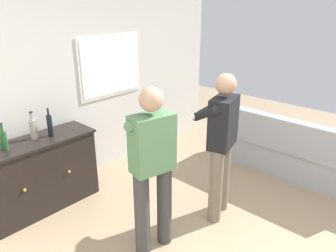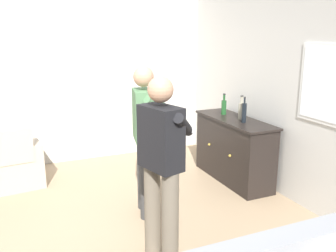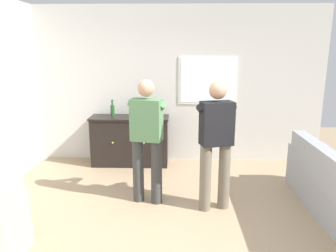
# 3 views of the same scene
# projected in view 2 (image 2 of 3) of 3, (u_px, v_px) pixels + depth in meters

# --- Properties ---
(ground) EXTENTS (10.40, 10.40, 0.00)m
(ground) POSITION_uv_depth(u_px,v_px,m) (81.00, 248.00, 3.62)
(ground) COLOR #9E8466
(wall_back_with_window) EXTENTS (5.20, 0.15, 2.80)m
(wall_back_with_window) POSITION_uv_depth(u_px,v_px,m) (307.00, 88.00, 4.29)
(wall_back_with_window) COLOR beige
(wall_back_with_window) RESTS_ON ground
(wall_side_left) EXTENTS (0.12, 5.20, 2.80)m
(wall_side_left) POSITION_uv_depth(u_px,v_px,m) (42.00, 75.00, 5.63)
(wall_side_left) COLOR beige
(wall_side_left) RESTS_ON ground
(armchair) EXTENTS (0.73, 0.94, 0.85)m
(armchair) POSITION_uv_depth(u_px,v_px,m) (6.00, 167.00, 4.96)
(armchair) COLOR #B2A38E
(armchair) RESTS_ON ground
(sideboard_cabinet) EXTENTS (1.39, 0.49, 0.88)m
(sideboard_cabinet) POSITION_uv_depth(u_px,v_px,m) (234.00, 149.00, 5.19)
(sideboard_cabinet) COLOR black
(sideboard_cabinet) RESTS_ON ground
(bottle_wine_green) EXTENTS (0.07, 0.07, 0.30)m
(bottle_wine_green) POSITION_uv_depth(u_px,v_px,m) (224.00, 107.00, 5.32)
(bottle_wine_green) COLOR #1E4C23
(bottle_wine_green) RESTS_ON sideboard_cabinet
(bottle_liquor_amber) EXTENTS (0.08, 0.08, 0.33)m
(bottle_liquor_amber) POSITION_uv_depth(u_px,v_px,m) (241.00, 110.00, 5.02)
(bottle_liquor_amber) COLOR gray
(bottle_liquor_amber) RESTS_ON sideboard_cabinet
(bottle_spirits_clear) EXTENTS (0.06, 0.06, 0.34)m
(bottle_spirits_clear) POSITION_uv_depth(u_px,v_px,m) (244.00, 112.00, 4.84)
(bottle_spirits_clear) COLOR black
(bottle_spirits_clear) RESTS_ON sideboard_cabinet
(person_standing_left) EXTENTS (0.54, 0.51, 1.68)m
(person_standing_left) POSITION_uv_depth(u_px,v_px,m) (146.00, 134.00, 4.11)
(person_standing_left) COLOR #383838
(person_standing_left) RESTS_ON ground
(person_standing_right) EXTENTS (0.54, 0.52, 1.68)m
(person_standing_right) POSITION_uv_depth(u_px,v_px,m) (162.00, 162.00, 3.25)
(person_standing_right) COLOR #6B6051
(person_standing_right) RESTS_ON ground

